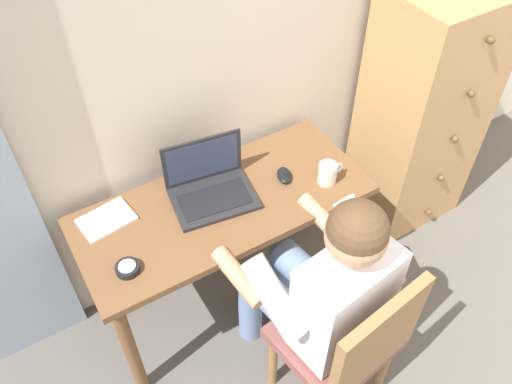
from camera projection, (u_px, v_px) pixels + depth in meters
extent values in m
cube|color=beige|center=(278.00, 21.00, 2.19)|extent=(4.80, 0.05, 2.50)
cube|color=brown|center=(223.00, 205.00, 2.22)|extent=(1.24, 0.53, 0.03)
cylinder|color=brown|center=(131.00, 350.00, 2.16)|extent=(0.06, 0.06, 0.69)
cylinder|color=brown|center=(350.00, 238.00, 2.56)|extent=(0.06, 0.06, 0.69)
cylinder|color=brown|center=(96.00, 276.00, 2.41)|extent=(0.06, 0.06, 0.69)
cylinder|color=brown|center=(301.00, 185.00, 2.80)|extent=(0.06, 0.06, 0.69)
cube|color=tan|center=(422.00, 113.00, 2.70)|extent=(0.54, 0.43, 1.34)
sphere|color=brown|center=(429.00, 212.00, 2.95)|extent=(0.04, 0.04, 0.04)
sphere|color=brown|center=(441.00, 178.00, 2.76)|extent=(0.04, 0.04, 0.04)
sphere|color=brown|center=(455.00, 139.00, 2.56)|extent=(0.04, 0.04, 0.04)
sphere|color=brown|center=(472.00, 94.00, 2.37)|extent=(0.04, 0.04, 0.04)
sphere|color=brown|center=(491.00, 40.00, 2.17)|extent=(0.04, 0.04, 0.04)
cube|color=brown|center=(334.00, 337.00, 2.09)|extent=(0.47, 0.45, 0.05)
cube|color=olive|center=(378.00, 341.00, 1.82)|extent=(0.42, 0.10, 0.42)
cylinder|color=olive|center=(330.00, 316.00, 2.42)|extent=(0.04, 0.04, 0.42)
cylinder|color=olive|center=(273.00, 360.00, 2.27)|extent=(0.04, 0.04, 0.42)
cylinder|color=olive|center=(383.00, 368.00, 2.25)|extent=(0.04, 0.04, 0.42)
cylinder|color=#6B84AD|center=(313.00, 282.00, 2.21)|extent=(0.19, 0.42, 0.14)
cylinder|color=#6B84AD|center=(281.00, 305.00, 2.13)|extent=(0.19, 0.42, 0.14)
cylinder|color=#6B84AD|center=(280.00, 283.00, 2.50)|extent=(0.11, 0.11, 0.49)
cylinder|color=#6B84AD|center=(250.00, 304.00, 2.42)|extent=(0.11, 0.11, 0.49)
cube|color=white|center=(344.00, 301.00, 1.88)|extent=(0.38, 0.25, 0.46)
cylinder|color=white|center=(364.00, 234.00, 1.99)|extent=(0.13, 0.31, 0.25)
cylinder|color=white|center=(274.00, 297.00, 1.80)|extent=(0.13, 0.31, 0.25)
cylinder|color=tan|center=(324.00, 220.00, 2.17)|extent=(0.11, 0.28, 0.11)
cylinder|color=tan|center=(239.00, 277.00, 1.98)|extent=(0.11, 0.28, 0.11)
sphere|color=tan|center=(356.00, 236.00, 1.63)|extent=(0.20, 0.20, 0.20)
sphere|color=#513823|center=(358.00, 230.00, 1.60)|extent=(0.20, 0.20, 0.20)
cube|color=#232326|center=(214.00, 199.00, 2.21)|extent=(0.37, 0.29, 0.02)
cube|color=black|center=(215.00, 199.00, 2.19)|extent=(0.31, 0.19, 0.00)
cube|color=#232326|center=(202.00, 159.00, 2.20)|extent=(0.34, 0.06, 0.22)
cube|color=#2D3851|center=(203.00, 160.00, 2.20)|extent=(0.30, 0.05, 0.18)
ellipsoid|color=black|center=(284.00, 175.00, 2.29)|extent=(0.09, 0.12, 0.03)
cylinder|color=black|center=(128.00, 268.00, 1.96)|extent=(0.09, 0.09, 0.03)
cylinder|color=silver|center=(127.00, 266.00, 1.95)|extent=(0.06, 0.06, 0.00)
cube|color=silver|center=(106.00, 220.00, 2.13)|extent=(0.23, 0.18, 0.01)
cylinder|color=silver|center=(327.00, 173.00, 2.26)|extent=(0.08, 0.08, 0.09)
torus|color=silver|center=(337.00, 168.00, 2.27)|extent=(0.06, 0.01, 0.06)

